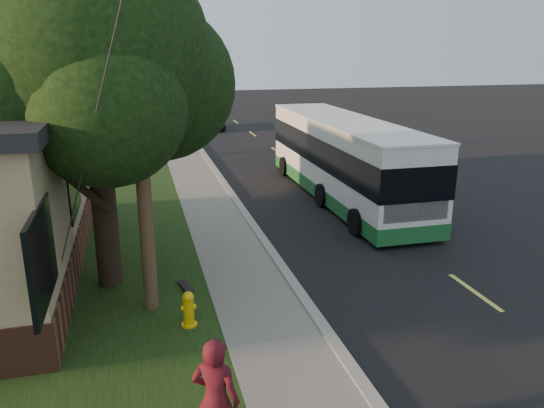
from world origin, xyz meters
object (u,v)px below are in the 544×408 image
(transit_bus, at_px, (343,157))
(traffic_signal, at_px, (182,77))
(utility_pole, at_px, (137,93))
(skateboarder, at_px, (216,401))
(leafy_tree, at_px, (92,62))
(bare_tree_far, at_px, (139,97))
(fire_hydrant, at_px, (189,309))
(bare_tree_near, at_px, (132,116))
(skateboard_main, at_px, (186,286))
(distant_car, at_px, (208,119))
(dumpster, at_px, (19,199))

(transit_bus, bearing_deg, traffic_signal, 97.73)
(utility_pole, xyz_separation_m, skateboarder, (0.71, -4.71, -3.64))
(utility_pole, relative_size, leafy_tree, 1.16)
(bare_tree_far, bearing_deg, skateboarder, -89.32)
(fire_hydrant, xyz_separation_m, bare_tree_near, (-0.90, 18.00, 1.72))
(bare_tree_far, bearing_deg, skateboard_main, -88.99)
(bare_tree_far, bearing_deg, transit_bus, -72.16)
(leafy_tree, xyz_separation_m, skateboard_main, (1.67, -0.92, -5.04))
(bare_tree_far, xyz_separation_m, distant_car, (4.50, -3.08, -1.31))
(skateboard_main, bearing_deg, distant_car, 80.98)
(dumpster, height_order, distant_car, distant_car)
(transit_bus, bearing_deg, skateboarder, -118.77)
(utility_pole, bearing_deg, leafy_tree, 117.60)
(fire_hydrant, xyz_separation_m, skateboarder, (0.00, -3.72, 0.55))
(skateboarder, bearing_deg, dumpster, -40.23)
(bare_tree_far, bearing_deg, utility_pole, -90.60)
(traffic_signal, xyz_separation_m, transit_bus, (3.49, -25.72, -1.58))
(traffic_signal, bearing_deg, transit_bus, -82.27)
(transit_bus, bearing_deg, utility_pole, -135.05)
(leafy_tree, xyz_separation_m, bare_tree_near, (0.67, 15.35, -3.02))
(dumpster, bearing_deg, utility_pole, -62.49)
(dumpster, bearing_deg, traffic_signal, 73.01)
(bare_tree_near, height_order, skateboard_main, bare_tree_near)
(utility_pole, xyz_separation_m, transit_bus, (7.30, 7.28, -3.05))
(leafy_tree, relative_size, traffic_signal, 1.42)
(skateboard_main, height_order, dumpster, dumpster)
(bare_tree_far, relative_size, skateboard_main, 5.27)
(utility_pole, xyz_separation_m, distant_car, (4.81, 25.93, -3.94))
(skateboard_main, xyz_separation_m, distant_car, (4.00, 25.19, 0.57))
(bare_tree_far, xyz_separation_m, skateboarder, (0.40, -33.72, -1.02))
(dumpster, xyz_separation_m, distant_car, (8.76, 18.33, 0.03))
(skateboarder, bearing_deg, skateboard_main, -62.00)
(utility_pole, relative_size, traffic_signal, 1.65)
(skateboarder, bearing_deg, bare_tree_near, -58.60)
(transit_bus, height_order, skateboard_main, transit_bus)
(traffic_signal, bearing_deg, dumpster, -106.99)
(utility_pole, relative_size, distant_car, 2.23)
(bare_tree_far, distance_m, dumpster, 21.87)
(skateboarder, relative_size, skateboard_main, 2.40)
(bare_tree_near, height_order, distant_car, bare_tree_near)
(skateboarder, xyz_separation_m, skateboard_main, (0.10, 5.45, -0.87))
(distant_car, bearing_deg, leafy_tree, -109.41)
(transit_bus, height_order, distant_car, transit_bus)
(utility_pole, height_order, skateboard_main, utility_pole)
(transit_bus, bearing_deg, distant_car, 97.61)
(traffic_signal, height_order, transit_bus, traffic_signal)
(leafy_tree, distance_m, bare_tree_near, 15.66)
(leafy_tree, bearing_deg, transit_bus, 34.59)
(skateboard_main, bearing_deg, skateboarder, -91.02)
(bare_tree_far, relative_size, traffic_signal, 0.73)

